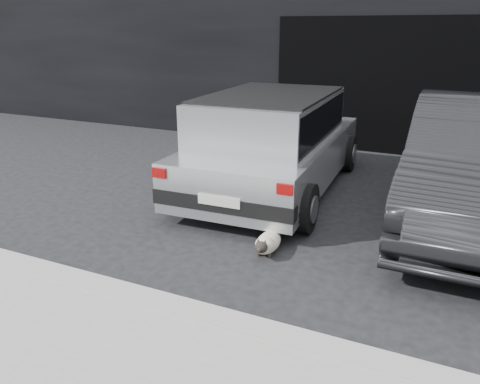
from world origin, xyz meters
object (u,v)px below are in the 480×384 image
at_px(second_car, 479,162).
at_px(cat_white, 191,201).
at_px(cat_siamese, 267,243).
at_px(silver_hatchback, 273,138).

bearing_deg(second_car, cat_white, -158.45).
xyz_separation_m(second_car, cat_siamese, (-2.07, -2.04, -0.66)).
bearing_deg(cat_siamese, second_car, -139.22).
relative_size(silver_hatchback, cat_siamese, 5.45).
height_order(silver_hatchback, cat_siamese, silver_hatchback).
relative_size(second_car, cat_siamese, 6.26).
distance_m(second_car, cat_white, 3.76).
xyz_separation_m(silver_hatchback, cat_siamese, (0.73, -2.05, -0.70)).
distance_m(silver_hatchback, cat_white, 1.64).
bearing_deg(silver_hatchback, cat_white, -117.54).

